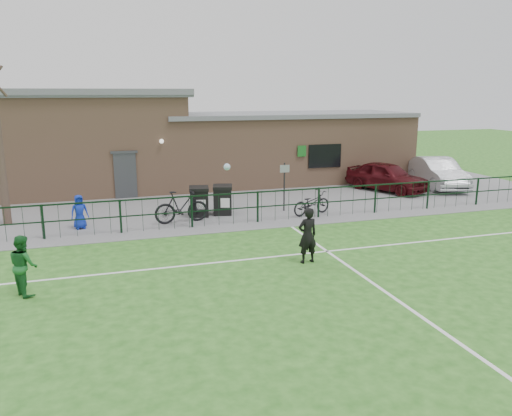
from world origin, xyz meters
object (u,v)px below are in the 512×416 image
object	(u,v)px
bicycle_e	(312,203)
wheelie_bin_left	(223,201)
car_silver	(437,173)
wheelie_bin_right	(199,202)
bicycle_d	(181,207)
sign_post	(284,187)
car_maroon	(387,176)
outfield_player	(23,265)
spectator_child	(79,212)
ball_ground	(19,244)

from	to	relation	value
bicycle_e	wheelie_bin_left	bearing A→B (deg)	53.81
car_silver	wheelie_bin_left	bearing A→B (deg)	-156.21
wheelie_bin_right	bicycle_d	distance (m)	1.21
wheelie_bin_right	bicycle_e	world-z (taller)	wheelie_bin_right
sign_post	bicycle_e	size ratio (longest dim) A/B	1.11
wheelie_bin_right	car_silver	xyz separation A→B (m)	(12.83, 2.35, 0.22)
car_maroon	outfield_player	world-z (taller)	outfield_player
bicycle_e	bicycle_d	bearing A→B (deg)	69.79
wheelie_bin_left	outfield_player	size ratio (longest dim) A/B	0.72
outfield_player	spectator_child	bearing A→B (deg)	-39.35
sign_post	bicycle_d	size ratio (longest dim) A/B	0.98
sign_post	ball_ground	bearing A→B (deg)	-168.08
sign_post	outfield_player	world-z (taller)	sign_post
wheelie_bin_left	outfield_player	distance (m)	9.20
bicycle_e	ball_ground	xyz separation A→B (m)	(-10.59, -1.13, -0.38)
car_maroon	bicycle_e	distance (m)	6.53
bicycle_e	ball_ground	world-z (taller)	bicycle_e
bicycle_e	car_maroon	bearing A→B (deg)	-75.07
bicycle_d	wheelie_bin_right	bearing A→B (deg)	-49.23
car_silver	bicycle_e	world-z (taller)	car_silver
car_silver	bicycle_e	bearing A→B (deg)	-144.97
spectator_child	bicycle_e	bearing A→B (deg)	-16.05
wheelie_bin_left	bicycle_d	size ratio (longest dim) A/B	0.53
wheelie_bin_left	sign_post	distance (m)	2.60
wheelie_bin_right	bicycle_d	xyz separation A→B (m)	(-0.84, -0.87, 0.07)
bicycle_e	ball_ground	distance (m)	10.66
sign_post	outfield_player	distance (m)	11.02
car_silver	bicycle_d	bearing A→B (deg)	-154.08
bicycle_d	bicycle_e	xyz separation A→B (m)	(5.17, -0.28, -0.14)
ball_ground	car_silver	bearing A→B (deg)	13.61
spectator_child	ball_ground	size ratio (longest dim) A/B	5.69
bicycle_d	spectator_child	size ratio (longest dim) A/B	1.64
wheelie_bin_left	car_silver	xyz separation A→B (m)	(11.87, 2.33, 0.22)
wheelie_bin_right	sign_post	bearing A→B (deg)	6.42
wheelie_bin_left	spectator_child	xyz separation A→B (m)	(-5.42, -0.65, 0.08)
sign_post	car_silver	world-z (taller)	sign_post
car_maroon	ball_ground	bearing A→B (deg)	172.80
car_silver	bicycle_d	distance (m)	14.04
wheelie_bin_right	bicycle_d	size ratio (longest dim) A/B	0.53
wheelie_bin_right	bicycle_d	world-z (taller)	bicycle_d
wheelie_bin_right	ball_ground	bearing A→B (deg)	-150.16
car_silver	ball_ground	xyz separation A→B (m)	(-19.09, -4.62, -0.67)
sign_post	car_silver	bearing A→B (deg)	15.36
wheelie_bin_right	spectator_child	distance (m)	4.50
car_silver	sign_post	bearing A→B (deg)	-151.96
wheelie_bin_left	bicycle_e	world-z (taller)	wheelie_bin_left
car_maroon	spectator_child	distance (m)	14.62
outfield_player	car_silver	bearing A→B (deg)	-93.14
spectator_child	ball_ground	world-z (taller)	spectator_child
sign_post	bicycle_d	bearing A→B (deg)	-171.44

